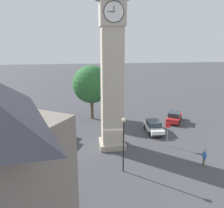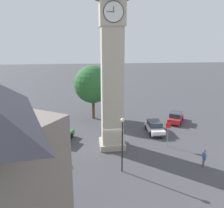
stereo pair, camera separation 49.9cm
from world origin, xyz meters
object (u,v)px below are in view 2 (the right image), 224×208
(road_sign, at_px, (168,130))
(car_red_corner, at_px, (176,117))
(tree, at_px, (93,84))
(car_silver_kerb, at_px, (60,136))
(lamp_post, at_px, (122,137))
(car_white_side, at_px, (39,158))
(clock_tower, at_px, (112,24))
(pedestrian, at_px, (204,157))
(car_blue_kerb, at_px, (155,127))

(road_sign, bearing_deg, car_red_corner, -117.44)
(tree, xyz_separation_m, road_sign, (-7.83, 10.91, -3.38))
(car_silver_kerb, height_order, lamp_post, lamp_post)
(car_white_side, bearing_deg, road_sign, -168.81)
(clock_tower, xyz_separation_m, car_red_corner, (-10.17, -6.95, -12.31))
(car_silver_kerb, relative_size, pedestrian, 2.64)
(car_white_side, xyz_separation_m, lamp_post, (-7.63, 1.92, 2.65))
(car_silver_kerb, xyz_separation_m, tree, (-4.25, -8.30, 4.52))
(clock_tower, bearing_deg, car_red_corner, -145.64)
(pedestrian, xyz_separation_m, tree, (9.70, -15.61, 4.27))
(car_silver_kerb, relative_size, lamp_post, 0.87)
(car_blue_kerb, xyz_separation_m, road_sign, (-0.25, 4.13, 1.14))
(car_silver_kerb, relative_size, road_sign, 1.59)
(car_blue_kerb, height_order, lamp_post, lamp_post)
(lamp_post, distance_m, road_sign, 7.61)
(car_silver_kerb, bearing_deg, car_red_corner, -162.43)
(car_white_side, xyz_separation_m, pedestrian, (-15.38, 2.03, 0.25))
(clock_tower, height_order, car_blue_kerb, clock_tower)
(car_silver_kerb, bearing_deg, car_blue_kerb, -172.67)
(car_white_side, bearing_deg, car_red_corner, -149.36)
(car_blue_kerb, bearing_deg, tree, -41.80)
(car_white_side, bearing_deg, lamp_post, 165.89)
(clock_tower, distance_m, lamp_post, 11.05)
(clock_tower, xyz_separation_m, pedestrian, (-8.03, 5.45, -12.06))
(car_white_side, xyz_separation_m, tree, (-5.68, -13.59, 4.52))
(car_white_side, height_order, pedestrian, pedestrian)
(clock_tower, xyz_separation_m, tree, (1.66, -10.16, -7.79))
(car_red_corner, height_order, lamp_post, lamp_post)
(pedestrian, bearing_deg, lamp_post, -0.79)
(car_silver_kerb, height_order, tree, tree)
(clock_tower, height_order, lamp_post, clock_tower)
(car_white_side, xyz_separation_m, road_sign, (-13.52, -2.67, 1.14))
(car_blue_kerb, bearing_deg, lamp_post, 57.13)
(car_silver_kerb, bearing_deg, car_white_side, 74.82)
(tree, distance_m, road_sign, 13.85)
(car_red_corner, distance_m, tree, 13.07)
(car_red_corner, distance_m, car_white_side, 20.36)
(car_red_corner, relative_size, lamp_post, 0.86)
(car_red_corner, xyz_separation_m, pedestrian, (2.14, 12.40, 0.25))
(tree, distance_m, lamp_post, 15.74)
(lamp_post, bearing_deg, pedestrian, 179.21)
(road_sign, bearing_deg, car_white_side, 11.19)
(car_blue_kerb, relative_size, car_silver_kerb, 0.93)
(car_blue_kerb, distance_m, car_red_corner, 5.55)
(car_red_corner, distance_m, pedestrian, 12.59)
(car_blue_kerb, distance_m, car_white_side, 14.91)
(car_red_corner, bearing_deg, lamp_post, 51.20)
(car_white_side, height_order, tree, tree)
(clock_tower, relative_size, car_white_side, 5.00)
(clock_tower, distance_m, car_blue_kerb, 14.08)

